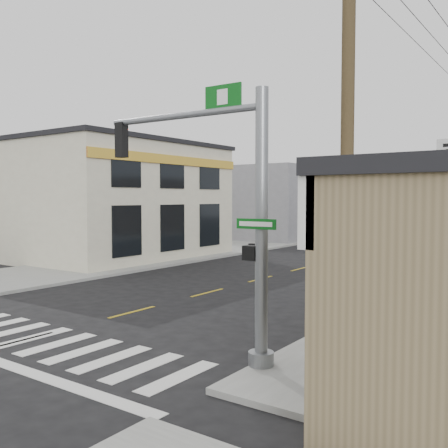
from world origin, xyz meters
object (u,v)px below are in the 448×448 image
Objects in this scene: lamp_post at (404,217)px; utility_pole_near at (348,110)px; guide_sign at (346,260)px; fire_hydrant at (416,307)px; traffic_signal_pole at (233,197)px.

lamp_post is 0.47× the size of utility_pole_near.
lamp_post reaches higher than guide_sign.
utility_pole_near is (-0.22, -4.81, 4.90)m from fire_hydrant.
guide_sign is 5.25m from utility_pole_near.
lamp_post is (-1.56, 4.40, 2.41)m from fire_hydrant.
guide_sign is 2.43m from fire_hydrant.
traffic_signal_pole is 0.58× the size of utility_pole_near.
guide_sign is 5.68m from lamp_post.
fire_hydrant is 6.87m from utility_pole_near.
traffic_signal_pole is at bearing -108.75° from guide_sign.
guide_sign is 3.52× the size of fire_hydrant.
lamp_post is 9.63m from utility_pole_near.
guide_sign is at bearing 78.73° from traffic_signal_pole.
traffic_signal_pole is 2.96m from utility_pole_near.
utility_pole_near reaches higher than traffic_signal_pole.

